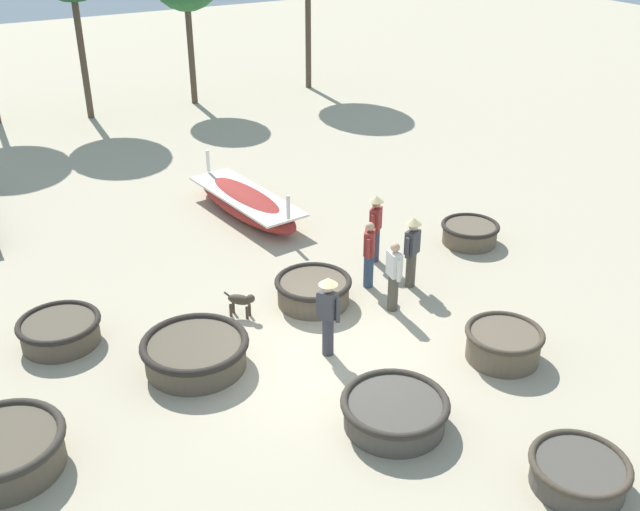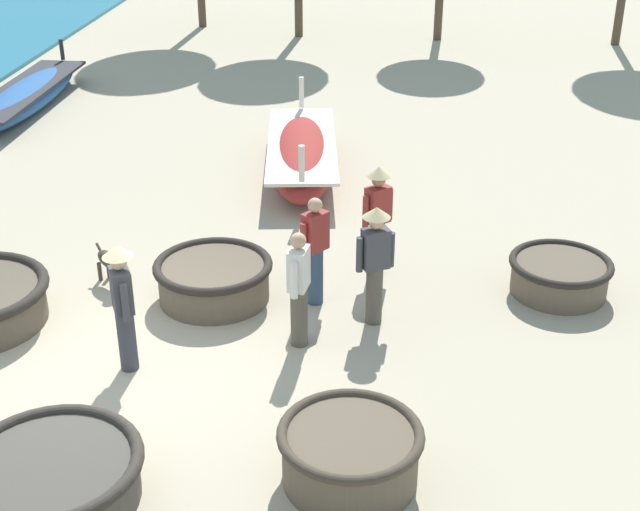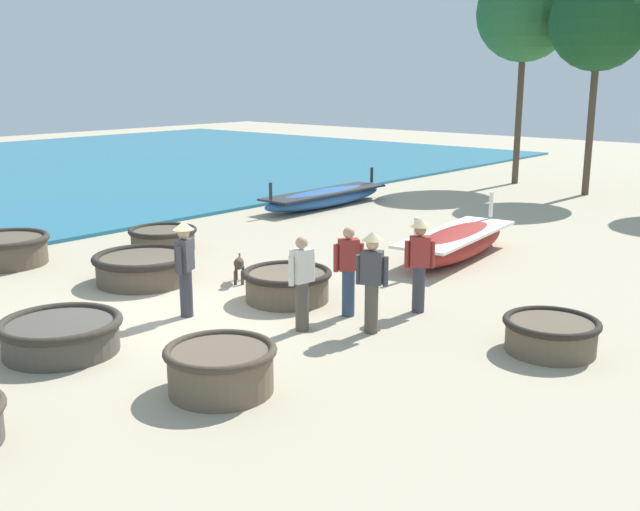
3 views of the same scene
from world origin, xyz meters
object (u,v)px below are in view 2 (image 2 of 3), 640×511
at_px(fisherman_standing_right, 375,258).
at_px(fisherman_by_coracle, 123,300).
at_px(coracle_far_left, 560,275).
at_px(coracle_front_right, 52,477).
at_px(fisherman_crouching, 299,287).
at_px(coracle_far_right, 350,453).
at_px(coracle_center, 214,278).
at_px(fisherman_with_hat, 315,248).
at_px(long_boat_red_hull, 26,96).
at_px(dog, 109,261).
at_px(long_boat_blue_hull, 302,154).
at_px(fisherman_hauling, 378,213).

relative_size(fisherman_standing_right, fisherman_by_coracle, 1.00).
height_order(coracle_far_left, coracle_front_right, coracle_front_right).
bearing_deg(fisherman_crouching, fisherman_standing_right, 35.33).
height_order(coracle_far_right, coracle_center, coracle_far_right).
relative_size(coracle_far_left, fisherman_crouching, 0.92).
bearing_deg(fisherman_by_coracle, fisherman_with_hat, 41.47).
bearing_deg(coracle_far_left, long_boat_red_hull, 145.33).
distance_m(fisherman_crouching, dog, 3.20).
xyz_separation_m(long_boat_red_hull, long_boat_blue_hull, (6.70, -3.26, 0.06)).
bearing_deg(fisherman_standing_right, coracle_far_left, 22.75).
bearing_deg(coracle_center, fisherman_standing_right, -10.30).
bearing_deg(fisherman_by_coracle, coracle_far_left, 24.36).
xyz_separation_m(fisherman_by_coracle, fisherman_crouching, (2.00, 0.76, -0.12)).
relative_size(fisherman_hauling, fisherman_crouching, 1.06).
height_order(coracle_far_left, dog, dog).
bearing_deg(dog, coracle_far_right, -45.71).
distance_m(coracle_far_left, coracle_front_right, 7.35).
bearing_deg(coracle_front_right, dog, 100.58).
relative_size(fisherman_with_hat, dog, 2.88).
bearing_deg(fisherman_with_hat, dog, 175.89).
bearing_deg(long_boat_blue_hull, fisherman_by_coracle, -101.07).
bearing_deg(fisherman_crouching, coracle_far_left, 26.36).
relative_size(coracle_front_right, fisherman_by_coracle, 1.10).
bearing_deg(dog, fisherman_hauling, 11.40).
distance_m(coracle_far_left, fisherman_standing_right, 2.86).
xyz_separation_m(long_boat_red_hull, fisherman_crouching, (7.39, -9.24, 0.53)).
height_order(fisherman_crouching, dog, fisherman_crouching).
xyz_separation_m(coracle_far_right, fisherman_by_coracle, (-2.83, 1.74, 0.62)).
xyz_separation_m(long_boat_blue_hull, fisherman_with_hat, (0.77, -4.89, 0.47)).
relative_size(fisherman_standing_right, fisherman_crouching, 1.06).
xyz_separation_m(coracle_center, fisherman_by_coracle, (-0.68, -1.82, 0.64)).
distance_m(coracle_far_right, long_boat_blue_hull, 8.61).
distance_m(coracle_far_right, coracle_center, 4.16).
relative_size(coracle_far_left, dog, 2.65).
bearing_deg(fisherman_with_hat, coracle_center, -178.69).
bearing_deg(long_boat_red_hull, fisherman_standing_right, -45.98).
bearing_deg(dog, fisherman_crouching, -24.32).
bearing_deg(fisherman_by_coracle, dog, 113.20).
bearing_deg(fisherman_standing_right, coracle_center, 169.70).
xyz_separation_m(fisherman_with_hat, fisherman_standing_right, (0.83, -0.44, 0.12)).
height_order(coracle_center, fisherman_with_hat, fisherman_with_hat).
bearing_deg(coracle_front_right, fisherman_with_hat, 62.85).
height_order(long_boat_red_hull, fisherman_by_coracle, fisherman_by_coracle).
relative_size(fisherman_with_hat, fisherman_crouching, 1.00).
xyz_separation_m(coracle_far_right, dog, (-3.71, 3.81, 0.03)).
bearing_deg(coracle_front_right, long_boat_red_hull, 113.32).
bearing_deg(dog, coracle_center, -8.98).
height_order(coracle_front_right, dog, dog).
xyz_separation_m(long_boat_red_hull, fisherman_standing_right, (8.30, -8.59, 0.66)).
bearing_deg(fisherman_hauling, long_boat_red_hull, 139.05).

